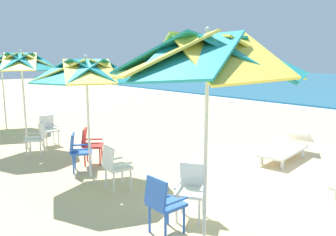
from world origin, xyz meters
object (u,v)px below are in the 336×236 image
at_px(plastic_chair_3, 79,150).
at_px(plastic_chair_4, 115,165).
at_px(plastic_chair_1, 191,187).
at_px(beach_umbrella_1, 86,71).
at_px(plastic_chair_5, 49,128).
at_px(beach_umbrella_2, 21,63).
at_px(plastic_chair_0, 163,202).
at_px(sun_lounger_1, 287,148).
at_px(beach_umbrella_0, 208,58).
at_px(plastic_chair_6, 37,137).
at_px(plastic_chair_2, 90,143).
at_px(beach_umbrella_3, 1,63).

distance_m(plastic_chair_3, plastic_chair_4, 1.47).
bearing_deg(plastic_chair_1, plastic_chair_4, -170.16).
xyz_separation_m(beach_umbrella_1, plastic_chair_5, (-3.25, 0.43, -1.73)).
bearing_deg(beach_umbrella_2, beach_umbrella_1, 3.08).
xyz_separation_m(plastic_chair_0, plastic_chair_4, (-1.88, 0.38, 0.00)).
distance_m(beach_umbrella_1, sun_lounger_1, 5.20).
bearing_deg(beach_umbrella_0, plastic_chair_5, 176.27).
bearing_deg(plastic_chair_6, plastic_chair_2, 25.05).
distance_m(plastic_chair_2, sun_lounger_1, 4.85).
relative_size(plastic_chair_0, beach_umbrella_2, 0.32).
xyz_separation_m(plastic_chair_1, plastic_chair_5, (-5.96, 0.12, 0.00)).
relative_size(beach_umbrella_1, plastic_chair_2, 2.96).
height_order(plastic_chair_4, plastic_chair_5, same).
relative_size(beach_umbrella_1, plastic_chair_4, 2.96).
distance_m(plastic_chair_1, sun_lounger_1, 4.13).
xyz_separation_m(plastic_chair_0, plastic_chair_2, (-3.68, 0.84, 0.00)).
distance_m(plastic_chair_6, sun_lounger_1, 6.34).
relative_size(plastic_chair_2, plastic_chair_6, 1.00).
xyz_separation_m(beach_umbrella_0, plastic_chair_4, (-2.33, 0.01, -2.00)).
relative_size(plastic_chair_1, plastic_chair_3, 1.00).
height_order(beach_umbrella_1, plastic_chair_4, beach_umbrella_1).
bearing_deg(beach_umbrella_3, plastic_chair_2, 2.78).
xyz_separation_m(plastic_chair_1, beach_umbrella_3, (-9.27, -0.13, 1.81)).
height_order(plastic_chair_4, beach_umbrella_3, beach_umbrella_3).
height_order(plastic_chair_4, beach_umbrella_2, beach_umbrella_2).
relative_size(beach_umbrella_0, plastic_chair_5, 3.34).
xyz_separation_m(plastic_chair_3, plastic_chair_6, (-1.83, -0.23, 0.00)).
bearing_deg(plastic_chair_6, sun_lounger_1, 46.72).
xyz_separation_m(plastic_chair_0, beach_umbrella_1, (-2.84, 0.38, 1.73)).
xyz_separation_m(beach_umbrella_2, beach_umbrella_3, (-3.23, 0.37, -0.06)).
xyz_separation_m(beach_umbrella_0, beach_umbrella_1, (-3.29, -0.00, -0.27)).
height_order(plastic_chair_3, plastic_chair_5, same).
xyz_separation_m(plastic_chair_4, plastic_chair_6, (-3.30, -0.24, 0.00)).
relative_size(plastic_chair_1, beach_umbrella_2, 0.32).
relative_size(plastic_chair_0, beach_umbrella_3, 0.33).
bearing_deg(beach_umbrella_3, plastic_chair_0, -3.42).
bearing_deg(plastic_chair_5, beach_umbrella_3, -175.82).
bearing_deg(plastic_chair_1, sun_lounger_1, 99.83).
bearing_deg(plastic_chair_4, beach_umbrella_0, -0.17).
xyz_separation_m(plastic_chair_3, plastic_chair_5, (-2.74, 0.43, 0.00)).
relative_size(plastic_chair_2, sun_lounger_1, 0.39).
xyz_separation_m(plastic_chair_1, plastic_chair_6, (-5.05, -0.55, 0.00)).
bearing_deg(plastic_chair_6, plastic_chair_3, 7.32).
height_order(plastic_chair_1, plastic_chair_2, same).
bearing_deg(beach_umbrella_0, plastic_chair_0, -140.18).
relative_size(beach_umbrella_2, plastic_chair_6, 3.15).
height_order(plastic_chair_6, beach_umbrella_3, beach_umbrella_3).
height_order(plastic_chair_2, plastic_chair_3, same).
relative_size(beach_umbrella_1, plastic_chair_5, 2.96).
bearing_deg(sun_lounger_1, plastic_chair_2, -126.06).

